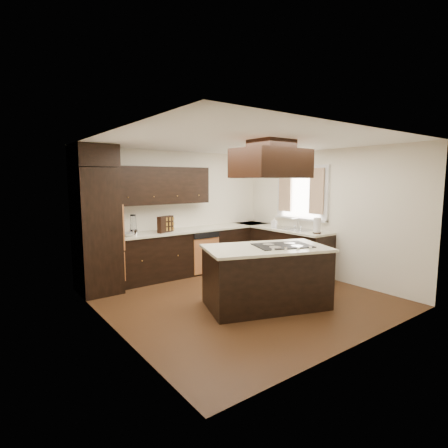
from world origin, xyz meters
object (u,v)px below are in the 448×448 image
at_px(island, 266,278).
at_px(range_hood, 271,163).
at_px(oven_column, 96,231).
at_px(spice_rack, 165,224).

xyz_separation_m(island, range_hood, (0.04, -0.03, 1.72)).
bearing_deg(oven_column, spice_rack, 0.15).
xyz_separation_m(range_hood, spice_rack, (-0.57, 2.26, -1.08)).
relative_size(oven_column, spice_rack, 5.63).
bearing_deg(spice_rack, oven_column, 157.53).
distance_m(range_hood, spice_rack, 2.57).
relative_size(oven_column, range_hood, 2.02).
bearing_deg(island, range_hood, -23.53).
bearing_deg(range_hood, island, 136.77).
bearing_deg(island, oven_column, 149.32).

